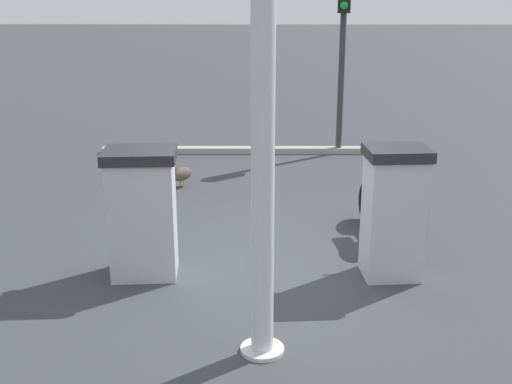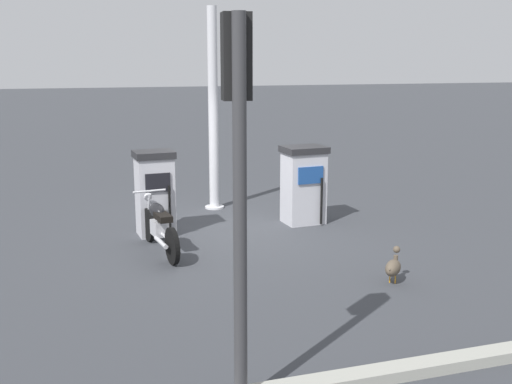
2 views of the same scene
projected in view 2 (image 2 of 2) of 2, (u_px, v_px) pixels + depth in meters
name	position (u px, v px, depth m)	size (l,w,h in m)	color
ground_plane	(236.00, 232.00, 11.33)	(120.00, 120.00, 0.00)	#383A3F
fuel_pump_near	(155.00, 193.00, 11.03)	(0.64, 0.73, 1.52)	silver
fuel_pump_far	(304.00, 184.00, 11.85)	(0.69, 0.84, 1.48)	silver
motorcycle_near_pump	(159.00, 225.00, 10.12)	(1.94, 0.56, 0.93)	black
wandering_duck	(393.00, 267.00, 8.73)	(0.43, 0.42, 0.50)	brown
roadside_traffic_light	(238.00, 144.00, 5.26)	(0.39, 0.26, 3.47)	#38383A
canopy_support_pole	(213.00, 114.00, 12.76)	(0.40, 0.40, 4.13)	silver
road_edge_kerb	(385.00, 374.00, 6.12)	(0.32, 6.65, 0.12)	#9E9E93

